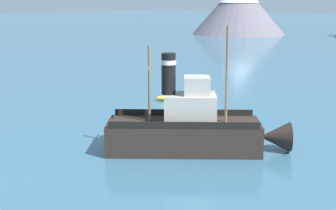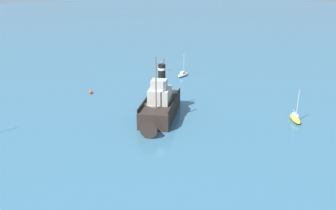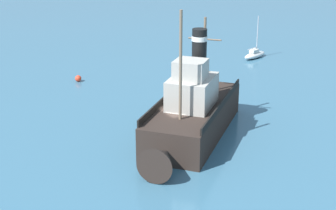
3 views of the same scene
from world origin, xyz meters
name	(u,v)px [view 3 (image 3 of 3)]	position (x,y,z in m)	size (l,w,h in m)	color
ground_plane	(179,140)	(0.00, 0.00, 0.00)	(600.00, 600.00, 0.00)	#38667F
old_tugboat	(191,114)	(-1.09, -0.11, 1.83)	(13.02, 12.08, 9.90)	#2D231E
sailboat_white	(255,54)	(-19.71, -16.08, 0.43)	(3.95, 2.22, 4.90)	white
mooring_buoy	(78,78)	(1.49, -17.39, 0.32)	(0.64, 0.64, 0.64)	red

